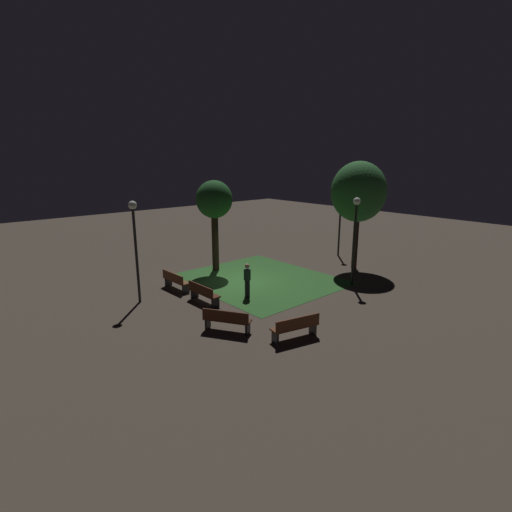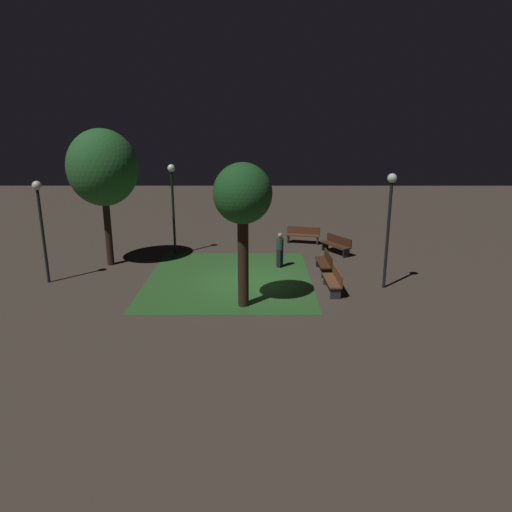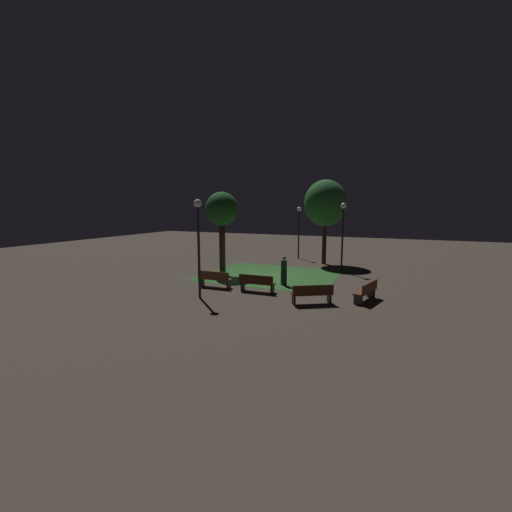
{
  "view_description": "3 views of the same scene",
  "coord_description": "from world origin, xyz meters",
  "px_view_note": "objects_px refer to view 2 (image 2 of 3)",
  "views": [
    {
      "loc": [
        15.01,
        -12.33,
        6.31
      ],
      "look_at": [
        0.25,
        0.69,
        1.3
      ],
      "focal_mm": 27.24,
      "sensor_mm": 36.0,
      "label": 1
    },
    {
      "loc": [
        -18.54,
        -0.29,
        6.43
      ],
      "look_at": [
        0.75,
        -0.27,
        0.88
      ],
      "focal_mm": 33.04,
      "sensor_mm": 36.0,
      "label": 2
    },
    {
      "loc": [
        7.85,
        -18.49,
        4.21
      ],
      "look_at": [
        -0.72,
        1.01,
        1.13
      ],
      "focal_mm": 24.01,
      "sensor_mm": 36.0,
      "label": 3
    }
  ],
  "objects_px": {
    "pedestrian": "(280,249)",
    "bench_lawn_edge": "(303,234)",
    "bench_front_left": "(334,280)",
    "lamp_post_plaza_east": "(40,214)",
    "lamp_post_path_center": "(389,212)",
    "bench_near_trees": "(337,244)",
    "tree_back_right": "(103,168)",
    "lamp_post_near_wall": "(173,194)",
    "bench_back_row": "(325,262)",
    "tree_left_canopy": "(243,197)"
  },
  "relations": [
    {
      "from": "tree_left_canopy",
      "to": "tree_back_right",
      "type": "bearing_deg",
      "value": 51.31
    },
    {
      "from": "bench_near_trees",
      "to": "tree_back_right",
      "type": "xyz_separation_m",
      "value": [
        -1.91,
        10.8,
        3.94
      ]
    },
    {
      "from": "bench_back_row",
      "to": "lamp_post_plaza_east",
      "type": "height_order",
      "value": "lamp_post_plaza_east"
    },
    {
      "from": "bench_front_left",
      "to": "lamp_post_near_wall",
      "type": "distance_m",
      "value": 9.22
    },
    {
      "from": "bench_lawn_edge",
      "to": "lamp_post_near_wall",
      "type": "bearing_deg",
      "value": 108.86
    },
    {
      "from": "bench_back_row",
      "to": "lamp_post_near_wall",
      "type": "xyz_separation_m",
      "value": [
        2.91,
        7.07,
        2.55
      ]
    },
    {
      "from": "bench_back_row",
      "to": "lamp_post_path_center",
      "type": "xyz_separation_m",
      "value": [
        -1.98,
        -2.09,
        2.6
      ]
    },
    {
      "from": "bench_lawn_edge",
      "to": "lamp_post_near_wall",
      "type": "xyz_separation_m",
      "value": [
        -2.26,
        6.61,
        2.55
      ]
    },
    {
      "from": "lamp_post_near_wall",
      "to": "tree_left_canopy",
      "type": "bearing_deg",
      "value": -152.15
    },
    {
      "from": "pedestrian",
      "to": "bench_lawn_edge",
      "type": "bearing_deg",
      "value": -18.5
    },
    {
      "from": "tree_left_canopy",
      "to": "pedestrian",
      "type": "bearing_deg",
      "value": -18.3
    },
    {
      "from": "tree_back_right",
      "to": "lamp_post_near_wall",
      "type": "relative_size",
      "value": 1.38
    },
    {
      "from": "bench_front_left",
      "to": "pedestrian",
      "type": "distance_m",
      "value": 3.74
    },
    {
      "from": "tree_back_right",
      "to": "lamp_post_near_wall",
      "type": "bearing_deg",
      "value": -56.96
    },
    {
      "from": "tree_back_right",
      "to": "bench_back_row",
      "type": "bearing_deg",
      "value": -96.75
    },
    {
      "from": "tree_left_canopy",
      "to": "lamp_post_plaza_east",
      "type": "distance_m",
      "value": 8.58
    },
    {
      "from": "lamp_post_near_wall",
      "to": "bench_near_trees",
      "type": "bearing_deg",
      "value": -88.93
    },
    {
      "from": "bench_near_trees",
      "to": "bench_back_row",
      "type": "bearing_deg",
      "value": 161.64
    },
    {
      "from": "bench_front_left",
      "to": "bench_back_row",
      "type": "relative_size",
      "value": 1.0
    },
    {
      "from": "tree_left_canopy",
      "to": "lamp_post_plaza_east",
      "type": "bearing_deg",
      "value": 72.64
    },
    {
      "from": "lamp_post_near_wall",
      "to": "lamp_post_plaza_east",
      "type": "bearing_deg",
      "value": 133.24
    },
    {
      "from": "lamp_post_plaza_east",
      "to": "lamp_post_near_wall",
      "type": "bearing_deg",
      "value": -46.76
    },
    {
      "from": "lamp_post_plaza_east",
      "to": "bench_near_trees",
      "type": "bearing_deg",
      "value": -70.73
    },
    {
      "from": "bench_front_left",
      "to": "tree_back_right",
      "type": "bearing_deg",
      "value": 69.87
    },
    {
      "from": "lamp_post_plaza_east",
      "to": "tree_left_canopy",
      "type": "bearing_deg",
      "value": -107.36
    },
    {
      "from": "bench_front_left",
      "to": "bench_lawn_edge",
      "type": "height_order",
      "value": "same"
    },
    {
      "from": "bench_near_trees",
      "to": "lamp_post_plaza_east",
      "type": "xyz_separation_m",
      "value": [
        -4.41,
        12.62,
        2.39
      ]
    },
    {
      "from": "bench_front_left",
      "to": "bench_lawn_edge",
      "type": "xyz_separation_m",
      "value": [
        7.6,
        0.47,
        0.0
      ]
    },
    {
      "from": "bench_front_left",
      "to": "bench_lawn_edge",
      "type": "bearing_deg",
      "value": 3.52
    },
    {
      "from": "bench_lawn_edge",
      "to": "bench_near_trees",
      "type": "relative_size",
      "value": 1.04
    },
    {
      "from": "lamp_post_plaza_east",
      "to": "lamp_post_path_center",
      "type": "height_order",
      "value": "lamp_post_path_center"
    },
    {
      "from": "bench_back_row",
      "to": "tree_back_right",
      "type": "distance_m",
      "value": 10.61
    },
    {
      "from": "bench_near_trees",
      "to": "tree_back_right",
      "type": "relative_size",
      "value": 0.29
    },
    {
      "from": "bench_back_row",
      "to": "tree_back_right",
      "type": "xyz_separation_m",
      "value": [
        1.16,
        9.78,
        3.94
      ]
    },
    {
      "from": "bench_front_left",
      "to": "lamp_post_plaza_east",
      "type": "xyz_separation_m",
      "value": [
        1.08,
        11.61,
        2.39
      ]
    },
    {
      "from": "tree_back_right",
      "to": "pedestrian",
      "type": "xyz_separation_m",
      "value": [
        -0.42,
        -7.83,
        -3.57
      ]
    },
    {
      "from": "bench_back_row",
      "to": "tree_left_canopy",
      "type": "bearing_deg",
      "value": 138.15
    },
    {
      "from": "tree_back_right",
      "to": "pedestrian",
      "type": "bearing_deg",
      "value": -93.07
    },
    {
      "from": "bench_lawn_edge",
      "to": "tree_left_canopy",
      "type": "height_order",
      "value": "tree_left_canopy"
    },
    {
      "from": "tree_back_right",
      "to": "lamp_post_plaza_east",
      "type": "relative_size",
      "value": 1.47
    },
    {
      "from": "lamp_post_path_center",
      "to": "bench_lawn_edge",
      "type": "bearing_deg",
      "value": 19.66
    },
    {
      "from": "lamp_post_path_center",
      "to": "pedestrian",
      "type": "distance_m",
      "value": 5.35
    },
    {
      "from": "lamp_post_near_wall",
      "to": "pedestrian",
      "type": "bearing_deg",
      "value": -113.03
    },
    {
      "from": "lamp_post_path_center",
      "to": "lamp_post_near_wall",
      "type": "bearing_deg",
      "value": 61.9
    },
    {
      "from": "bench_back_row",
      "to": "tree_left_canopy",
      "type": "xyz_separation_m",
      "value": [
        -3.89,
        3.48,
        3.45
      ]
    },
    {
      "from": "bench_back_row",
      "to": "bench_near_trees",
      "type": "relative_size",
      "value": 1.01
    },
    {
      "from": "bench_front_left",
      "to": "bench_back_row",
      "type": "distance_m",
      "value": 2.43
    },
    {
      "from": "bench_back_row",
      "to": "lamp_post_plaza_east",
      "type": "xyz_separation_m",
      "value": [
        -1.35,
        11.61,
        2.39
      ]
    },
    {
      "from": "bench_front_left",
      "to": "bench_lawn_edge",
      "type": "distance_m",
      "value": 7.61
    },
    {
      "from": "lamp_post_plaza_east",
      "to": "lamp_post_path_center",
      "type": "bearing_deg",
      "value": -92.63
    }
  ]
}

